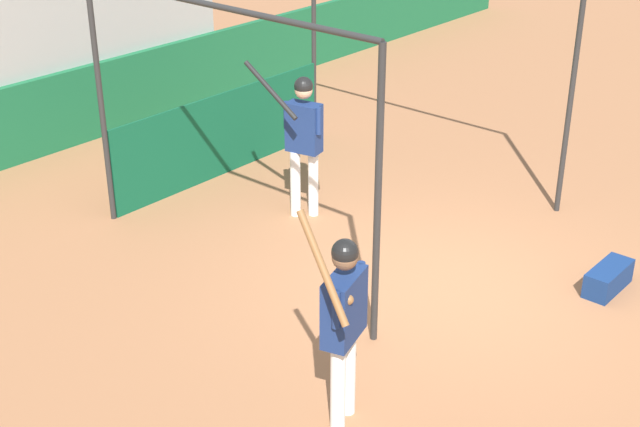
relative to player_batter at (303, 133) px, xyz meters
The scene contains 6 objects.
ground_plane 2.63m from the player_batter, 98.92° to the right, with size 60.00×60.00×0.00m, color #9E6642.
outfield_wall 4.36m from the player_batter, 94.88° to the left, with size 24.00×0.12×1.17m.
batting_cage 1.03m from the player_batter, 73.11° to the left, with size 3.98×4.26×3.06m.
player_batter is the anchor object (origin of this frame).
player_waiting 4.12m from the player_batter, 133.66° to the right, with size 0.76×0.59×2.12m.
equipment_bag 3.98m from the player_batter, 78.40° to the right, with size 0.70×0.28×0.28m.
Camera 1 is at (-7.32, -4.54, 5.04)m, focal length 50.00 mm.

